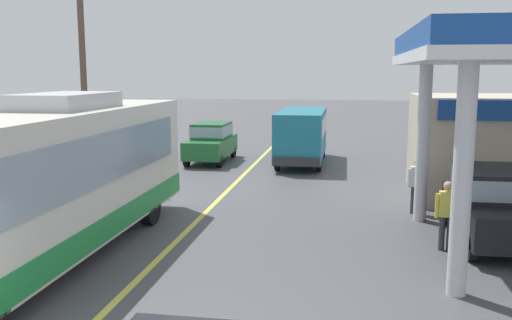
{
  "coord_description": "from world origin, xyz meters",
  "views": [
    {
      "loc": [
        4.09,
        -5.91,
        4.15
      ],
      "look_at": [
        1.5,
        10.0,
        1.6
      ],
      "focal_mm": 38.88,
      "sensor_mm": 36.0,
      "label": 1
    }
  ],
  "objects_px": {
    "car_at_pump": "(492,202)",
    "minibus_opposing_lane": "(302,132)",
    "coach_bus_main": "(47,186)",
    "pedestrian_by_shop": "(447,212)",
    "car_trailing_behind_bus": "(211,140)",
    "pedestrian_near_pump": "(417,183)"
  },
  "relations": [
    {
      "from": "coach_bus_main",
      "to": "pedestrian_by_shop",
      "type": "height_order",
      "value": "coach_bus_main"
    },
    {
      "from": "car_at_pump",
      "to": "car_trailing_behind_bus",
      "type": "height_order",
      "value": "same"
    },
    {
      "from": "car_at_pump",
      "to": "pedestrian_near_pump",
      "type": "relative_size",
      "value": 2.53
    },
    {
      "from": "car_trailing_behind_bus",
      "to": "car_at_pump",
      "type": "bearing_deg",
      "value": -48.51
    },
    {
      "from": "car_at_pump",
      "to": "car_trailing_behind_bus",
      "type": "relative_size",
      "value": 1.0
    },
    {
      "from": "car_at_pump",
      "to": "pedestrian_by_shop",
      "type": "relative_size",
      "value": 2.53
    },
    {
      "from": "minibus_opposing_lane",
      "to": "pedestrian_by_shop",
      "type": "bearing_deg",
      "value": -70.27
    },
    {
      "from": "pedestrian_near_pump",
      "to": "pedestrian_by_shop",
      "type": "height_order",
      "value": "same"
    },
    {
      "from": "car_at_pump",
      "to": "pedestrian_by_shop",
      "type": "xyz_separation_m",
      "value": [
        -1.21,
        -0.9,
        -0.08
      ]
    },
    {
      "from": "coach_bus_main",
      "to": "car_at_pump",
      "type": "distance_m",
      "value": 10.47
    },
    {
      "from": "car_trailing_behind_bus",
      "to": "pedestrian_near_pump",
      "type": "bearing_deg",
      "value": -45.76
    },
    {
      "from": "coach_bus_main",
      "to": "car_trailing_behind_bus",
      "type": "relative_size",
      "value": 2.63
    },
    {
      "from": "pedestrian_by_shop",
      "to": "coach_bus_main",
      "type": "bearing_deg",
      "value": -165.73
    },
    {
      "from": "minibus_opposing_lane",
      "to": "pedestrian_by_shop",
      "type": "relative_size",
      "value": 3.69
    },
    {
      "from": "car_at_pump",
      "to": "minibus_opposing_lane",
      "type": "bearing_deg",
      "value": 116.31
    },
    {
      "from": "minibus_opposing_lane",
      "to": "pedestrian_near_pump",
      "type": "distance_m",
      "value": 9.66
    },
    {
      "from": "pedestrian_near_pump",
      "to": "pedestrian_by_shop",
      "type": "bearing_deg",
      "value": -85.45
    },
    {
      "from": "coach_bus_main",
      "to": "pedestrian_by_shop",
      "type": "distance_m",
      "value": 9.08
    },
    {
      "from": "minibus_opposing_lane",
      "to": "pedestrian_near_pump",
      "type": "height_order",
      "value": "minibus_opposing_lane"
    },
    {
      "from": "minibus_opposing_lane",
      "to": "pedestrian_near_pump",
      "type": "relative_size",
      "value": 3.69
    },
    {
      "from": "coach_bus_main",
      "to": "car_trailing_behind_bus",
      "type": "height_order",
      "value": "coach_bus_main"
    },
    {
      "from": "pedestrian_by_shop",
      "to": "car_trailing_behind_bus",
      "type": "xyz_separation_m",
      "value": [
        -8.6,
        11.99,
        0.08
      ]
    }
  ]
}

